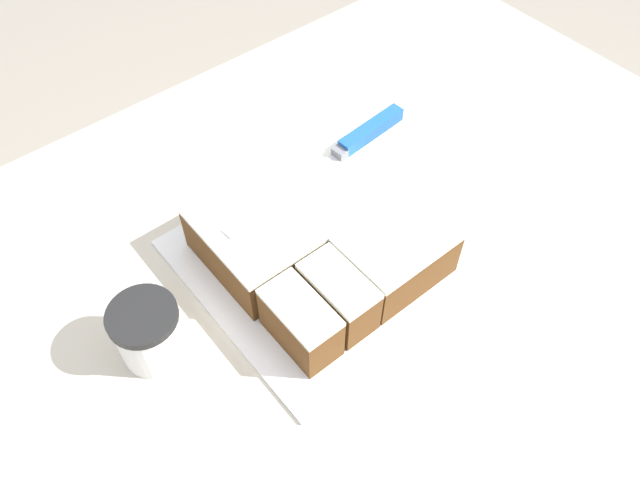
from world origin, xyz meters
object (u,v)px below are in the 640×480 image
Objects in this scene: cake_board at (320,258)px; knife at (355,142)px; cake at (320,238)px; coffee_cup at (149,332)px.

cake_board is 1.05× the size of knife.
knife is at bearing 30.98° from cake.
coffee_cup reaches higher than cake_board.
coffee_cup is at bearing 4.05° from knife.
cake is at bearing 44.59° from cake_board.
coffee_cup is at bearing 175.32° from cake_board.
cake_board is at bearing -4.68° from coffee_cup.
coffee_cup is at bearing 175.88° from cake.
coffee_cup is (-0.27, 0.02, 0.04)m from cake_board.
cake_board is 0.28m from coffee_cup.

